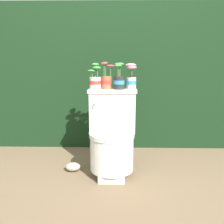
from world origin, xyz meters
TOP-DOWN VIEW (x-y plane):
  - ground_plane at (0.00, 0.00)m, footprint 12.00×12.00m
  - hedge_backdrop at (0.00, 1.32)m, footprint 3.81×1.09m
  - toilet at (-0.00, 0.12)m, footprint 0.44×0.51m
  - potted_plant_left at (-0.16, 0.28)m, footprint 0.13×0.11m
  - potted_plant_midleft at (-0.05, 0.28)m, footprint 0.12×0.09m
  - potted_plant_middle at (0.06, 0.26)m, footprint 0.10×0.10m
  - potted_plant_midright at (0.17, 0.26)m, footprint 0.10×0.09m
  - garden_stone at (-0.36, 0.14)m, footprint 0.14×0.11m

SIDE VIEW (x-z plane):
  - ground_plane at x=0.00m, z-range 0.00..0.00m
  - garden_stone at x=-0.36m, z-range 0.00..0.08m
  - toilet at x=0.00m, z-range -0.04..0.71m
  - hedge_backdrop at x=0.00m, z-range 0.00..1.62m
  - potted_plant_midleft at x=-0.05m, z-range 0.71..0.95m
  - potted_plant_left at x=-0.16m, z-range 0.71..0.95m
  - potted_plant_middle at x=0.06m, z-range 0.72..0.96m
  - potted_plant_midright at x=0.17m, z-range 0.73..0.96m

